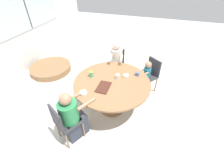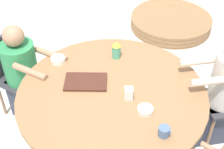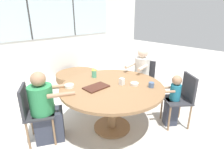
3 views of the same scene
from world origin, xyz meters
name	(u,v)px [view 1 (image 1 of 3)]	position (x,y,z in m)	size (l,w,h in m)	color
ground_plane	(112,107)	(0.00, 0.00, 0.00)	(16.00, 16.00, 0.00)	beige
dining_table	(112,86)	(0.00, 0.00, 0.63)	(1.58, 1.58, 0.76)	olive
chair_for_woman_green_shirt	(63,121)	(-1.02, 0.55, 0.54)	(0.54, 0.54, 0.89)	#333338
chair_for_man_blue_shirt	(117,62)	(1.14, 0.21, 0.54)	(0.47, 0.47, 0.89)	#333338
chair_for_toddler	(151,72)	(0.91, -0.72, 0.54)	(0.56, 0.56, 0.89)	#333338
person_woman_green_shirt	(72,118)	(-0.87, 0.47, 0.48)	(0.68, 0.57, 1.08)	#333847
person_man_blue_shirt	(116,65)	(0.98, 0.18, 0.54)	(0.58, 0.39, 1.19)	#333847
person_toddler	(146,78)	(0.79, -0.63, 0.43)	(0.34, 0.32, 0.89)	#333847
food_tray_dark	(103,87)	(-0.23, 0.10, 0.77)	(0.36, 0.23, 0.02)	#472319
coffee_mug	(137,74)	(0.38, -0.45, 0.80)	(0.09, 0.08, 0.08)	slate
sippy_cup	(91,73)	(0.03, 0.47, 0.85)	(0.08, 0.08, 0.17)	#4CA57F
milk_carton_small	(118,77)	(0.14, -0.08, 0.81)	(0.07, 0.07, 0.10)	silver
bowl_white_shallow	(83,93)	(-0.50, 0.40, 0.78)	(0.13, 0.13, 0.05)	white
bowl_cereal	(126,76)	(0.26, -0.23, 0.78)	(0.12, 0.12, 0.04)	silver
folded_table_stack	(51,68)	(0.86, 2.28, 0.09)	(1.22, 1.22, 0.18)	olive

